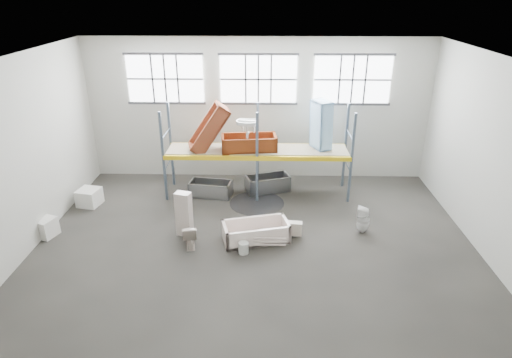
{
  "coord_description": "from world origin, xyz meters",
  "views": [
    {
      "loc": [
        0.27,
        -10.01,
        6.54
      ],
      "look_at": [
        0.0,
        1.5,
        1.4
      ],
      "focal_mm": 30.55,
      "sensor_mm": 36.0,
      "label": 1
    }
  ],
  "objects_px": {
    "rust_tub_flat": "(249,143)",
    "carton_near": "(44,227)",
    "bathtub_beige": "(256,232)",
    "bucket": "(244,248)",
    "steel_tub_right": "(268,183)",
    "blue_tub_upright": "(321,125)",
    "cistern_tall": "(184,214)",
    "toilet_white": "(363,220)",
    "steel_tub_left": "(211,189)",
    "toilet_beige": "(190,235)"
  },
  "relations": [
    {
      "from": "bucket",
      "to": "toilet_beige",
      "type": "bearing_deg",
      "value": 168.22
    },
    {
      "from": "bucket",
      "to": "carton_near",
      "type": "distance_m",
      "value": 5.76
    },
    {
      "from": "steel_tub_left",
      "to": "blue_tub_upright",
      "type": "distance_m",
      "value": 4.24
    },
    {
      "from": "toilet_white",
      "to": "blue_tub_upright",
      "type": "distance_m",
      "value": 3.5
    },
    {
      "from": "steel_tub_left",
      "to": "toilet_white",
      "type": "bearing_deg",
      "value": -25.96
    },
    {
      "from": "toilet_white",
      "to": "steel_tub_left",
      "type": "bearing_deg",
      "value": -100.71
    },
    {
      "from": "toilet_white",
      "to": "bucket",
      "type": "xyz_separation_m",
      "value": [
        -3.38,
        -1.17,
        -0.24
      ]
    },
    {
      "from": "toilet_white",
      "to": "carton_near",
      "type": "relative_size",
      "value": 1.26
    },
    {
      "from": "cistern_tall",
      "to": "toilet_white",
      "type": "distance_m",
      "value": 5.11
    },
    {
      "from": "toilet_white",
      "to": "carton_near",
      "type": "xyz_separation_m",
      "value": [
        -9.09,
        -0.4,
        -0.13
      ]
    },
    {
      "from": "cistern_tall",
      "to": "steel_tub_right",
      "type": "relative_size",
      "value": 0.89
    },
    {
      "from": "toilet_white",
      "to": "bucket",
      "type": "height_order",
      "value": "toilet_white"
    },
    {
      "from": "carton_near",
      "to": "blue_tub_upright",
      "type": "bearing_deg",
      "value": 20.92
    },
    {
      "from": "bathtub_beige",
      "to": "toilet_beige",
      "type": "bearing_deg",
      "value": 177.1
    },
    {
      "from": "toilet_beige",
      "to": "carton_near",
      "type": "height_order",
      "value": "toilet_beige"
    },
    {
      "from": "bathtub_beige",
      "to": "rust_tub_flat",
      "type": "distance_m",
      "value": 3.39
    },
    {
      "from": "toilet_beige",
      "to": "carton_near",
      "type": "distance_m",
      "value": 4.26
    },
    {
      "from": "blue_tub_upright",
      "to": "toilet_white",
      "type": "bearing_deg",
      "value": -69.05
    },
    {
      "from": "toilet_beige",
      "to": "steel_tub_left",
      "type": "relative_size",
      "value": 0.49
    },
    {
      "from": "toilet_beige",
      "to": "rust_tub_flat",
      "type": "distance_m",
      "value": 3.95
    },
    {
      "from": "carton_near",
      "to": "cistern_tall",
      "type": "bearing_deg",
      "value": 2.21
    },
    {
      "from": "cistern_tall",
      "to": "bathtub_beige",
      "type": "bearing_deg",
      "value": 8.0
    },
    {
      "from": "toilet_white",
      "to": "blue_tub_upright",
      "type": "height_order",
      "value": "blue_tub_upright"
    },
    {
      "from": "rust_tub_flat",
      "to": "carton_near",
      "type": "bearing_deg",
      "value": -153.24
    },
    {
      "from": "steel_tub_right",
      "to": "carton_near",
      "type": "height_order",
      "value": "steel_tub_right"
    },
    {
      "from": "rust_tub_flat",
      "to": "carton_near",
      "type": "height_order",
      "value": "rust_tub_flat"
    },
    {
      "from": "bathtub_beige",
      "to": "blue_tub_upright",
      "type": "relative_size",
      "value": 1.14
    },
    {
      "from": "toilet_beige",
      "to": "blue_tub_upright",
      "type": "xyz_separation_m",
      "value": [
        3.83,
        3.54,
        2.05
      ]
    },
    {
      "from": "cistern_tall",
      "to": "toilet_white",
      "type": "xyz_separation_m",
      "value": [
        5.1,
        0.25,
        -0.26
      ]
    },
    {
      "from": "steel_tub_left",
      "to": "steel_tub_right",
      "type": "xyz_separation_m",
      "value": [
        1.93,
        0.45,
        0.01
      ]
    },
    {
      "from": "bathtub_beige",
      "to": "rust_tub_flat",
      "type": "xyz_separation_m",
      "value": [
        -0.3,
        3.0,
        1.55
      ]
    },
    {
      "from": "steel_tub_left",
      "to": "blue_tub_upright",
      "type": "relative_size",
      "value": 0.87
    },
    {
      "from": "toilet_white",
      "to": "blue_tub_upright",
      "type": "xyz_separation_m",
      "value": [
        -1.03,
        2.68,
        2.0
      ]
    },
    {
      "from": "steel_tub_left",
      "to": "steel_tub_right",
      "type": "height_order",
      "value": "steel_tub_right"
    },
    {
      "from": "steel_tub_right",
      "to": "bucket",
      "type": "bearing_deg",
      "value": -99.41
    },
    {
      "from": "rust_tub_flat",
      "to": "bucket",
      "type": "relative_size",
      "value": 5.59
    },
    {
      "from": "bathtub_beige",
      "to": "bucket",
      "type": "xyz_separation_m",
      "value": [
        -0.31,
        -0.66,
        -0.11
      ]
    },
    {
      "from": "bathtub_beige",
      "to": "blue_tub_upright",
      "type": "distance_m",
      "value": 4.34
    },
    {
      "from": "bucket",
      "to": "toilet_white",
      "type": "bearing_deg",
      "value": 19.15
    },
    {
      "from": "rust_tub_flat",
      "to": "carton_near",
      "type": "xyz_separation_m",
      "value": [
        -5.73,
        -2.89,
        -1.55
      ]
    },
    {
      "from": "steel_tub_left",
      "to": "carton_near",
      "type": "relative_size",
      "value": 2.22
    },
    {
      "from": "cistern_tall",
      "to": "rust_tub_flat",
      "type": "xyz_separation_m",
      "value": [
        1.73,
        2.73,
        1.16
      ]
    },
    {
      "from": "toilet_beige",
      "to": "steel_tub_left",
      "type": "height_order",
      "value": "toilet_beige"
    },
    {
      "from": "toilet_beige",
      "to": "toilet_white",
      "type": "bearing_deg",
      "value": 179.72
    },
    {
      "from": "bathtub_beige",
      "to": "bucket",
      "type": "height_order",
      "value": "bathtub_beige"
    },
    {
      "from": "toilet_white",
      "to": "steel_tub_left",
      "type": "height_order",
      "value": "toilet_white"
    },
    {
      "from": "bucket",
      "to": "carton_near",
      "type": "relative_size",
      "value": 0.51
    },
    {
      "from": "blue_tub_upright",
      "to": "bucket",
      "type": "distance_m",
      "value": 5.04
    },
    {
      "from": "steel_tub_right",
      "to": "blue_tub_upright",
      "type": "height_order",
      "value": "blue_tub_upright"
    },
    {
      "from": "bathtub_beige",
      "to": "carton_near",
      "type": "height_order",
      "value": "carton_near"
    }
  ]
}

